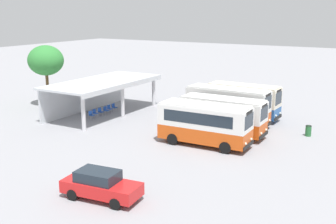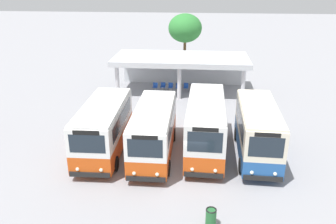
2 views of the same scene
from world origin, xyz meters
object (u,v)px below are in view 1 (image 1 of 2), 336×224
at_px(city_bus_middle_cream, 228,105).
at_px(waiting_chair_fourth_seat, 106,110).
at_px(city_bus_second_in_row, 223,115).
at_px(waiting_chair_middle_seat, 100,111).
at_px(parked_car_flank, 101,185).
at_px(waiting_chair_far_end_seat, 114,107).
at_px(litter_bin_apron, 308,131).
at_px(waiting_chair_fifth_seat, 110,108).
at_px(city_bus_fourth_amber, 243,100).
at_px(waiting_chair_end_by_column, 91,114).
at_px(city_bus_nearest_orange, 205,123).
at_px(waiting_chair_second_from_end, 95,113).

height_order(city_bus_middle_cream, waiting_chair_fourth_seat, city_bus_middle_cream).
height_order(city_bus_second_in_row, waiting_chair_middle_seat, city_bus_second_in_row).
bearing_deg(parked_car_flank, waiting_chair_far_end_seat, 35.32).
bearing_deg(city_bus_second_in_row, litter_bin_apron, -61.58).
xyz_separation_m(parked_car_flank, waiting_chair_fifth_seat, (16.17, 11.99, -0.31)).
height_order(city_bus_middle_cream, waiting_chair_fifth_seat, city_bus_middle_cream).
relative_size(city_bus_fourth_amber, waiting_chair_end_by_column, 8.16).
bearing_deg(city_bus_nearest_orange, city_bus_middle_cream, 6.50).
relative_size(waiting_chair_fourth_seat, waiting_chair_far_end_seat, 1.00).
xyz_separation_m(city_bus_nearest_orange, waiting_chair_fourth_seat, (3.83, 12.68, -1.27)).
height_order(city_bus_second_in_row, city_bus_middle_cream, city_bus_middle_cream).
xyz_separation_m(city_bus_second_in_row, waiting_chair_end_by_column, (-1.56, 12.82, -1.24)).
bearing_deg(city_bus_second_in_row, city_bus_fourth_amber, 4.94).
bearing_deg(waiting_chair_end_by_column, city_bus_nearest_orange, -97.17).
xyz_separation_m(city_bus_nearest_orange, waiting_chair_fifth_seat, (4.58, 12.81, -1.27)).
bearing_deg(waiting_chair_second_from_end, waiting_chair_middle_seat, -4.54).
bearing_deg(waiting_chair_end_by_column, waiting_chair_middle_seat, 3.69).
xyz_separation_m(city_bus_fourth_amber, litter_bin_apron, (-2.91, -6.82, -1.36)).
distance_m(waiting_chair_fourth_seat, waiting_chair_far_end_seat, 1.50).
height_order(city_bus_fourth_amber, litter_bin_apron, city_bus_fourth_amber).
height_order(city_bus_nearest_orange, parked_car_flank, city_bus_nearest_orange).
height_order(waiting_chair_far_end_seat, litter_bin_apron, litter_bin_apron).
distance_m(city_bus_second_in_row, city_bus_middle_cream, 3.27).
distance_m(waiting_chair_middle_seat, waiting_chair_fourth_seat, 0.75).
height_order(waiting_chair_fifth_seat, litter_bin_apron, litter_bin_apron).
xyz_separation_m(waiting_chair_end_by_column, waiting_chair_fourth_seat, (2.24, 0.00, 0.00)).
bearing_deg(waiting_chair_second_from_end, litter_bin_apron, -77.67).
distance_m(waiting_chair_fifth_seat, waiting_chair_far_end_seat, 0.75).
relative_size(waiting_chair_middle_seat, litter_bin_apron, 0.96).
distance_m(city_bus_nearest_orange, city_bus_second_in_row, 3.16).
xyz_separation_m(city_bus_fourth_amber, waiting_chair_middle_seat, (-6.37, 12.37, -1.29)).
bearing_deg(waiting_chair_fourth_seat, waiting_chair_fifth_seat, 9.79).
distance_m(waiting_chair_fourth_seat, waiting_chair_fifth_seat, 0.76).
height_order(city_bus_nearest_orange, waiting_chair_end_by_column, city_bus_nearest_orange).
bearing_deg(waiting_chair_end_by_column, city_bus_second_in_row, -83.07).
bearing_deg(city_bus_second_in_row, waiting_chair_far_end_seat, 80.48).
bearing_deg(litter_bin_apron, waiting_chair_far_end_seat, 93.65).
xyz_separation_m(city_bus_fourth_amber, waiting_chair_end_by_column, (-7.86, 12.28, -1.29)).
distance_m(waiting_chair_fifth_seat, litter_bin_apron, 19.33).
distance_m(city_bus_second_in_row, waiting_chair_end_by_column, 12.98).
bearing_deg(waiting_chair_middle_seat, litter_bin_apron, -79.77).
bearing_deg(waiting_chair_end_by_column, city_bus_fourth_amber, -57.36).
height_order(waiting_chair_end_by_column, waiting_chair_fifth_seat, same).
relative_size(parked_car_flank, waiting_chair_middle_seat, 5.33).
distance_m(city_bus_fourth_amber, parked_car_flank, 21.08).
relative_size(city_bus_middle_cream, waiting_chair_middle_seat, 8.82).
xyz_separation_m(city_bus_nearest_orange, city_bus_middle_cream, (6.31, 0.72, 0.10)).
xyz_separation_m(waiting_chair_end_by_column, litter_bin_apron, (4.95, -19.10, -0.07)).
distance_m(city_bus_nearest_orange, waiting_chair_fourth_seat, 13.31).
distance_m(city_bus_nearest_orange, waiting_chair_end_by_column, 12.84).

